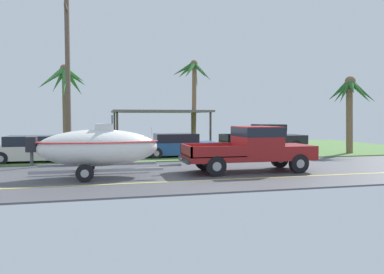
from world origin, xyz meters
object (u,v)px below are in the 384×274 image
(parked_sedan_near, at_px, (36,149))
(parked_pickup_background, at_px, (268,136))
(palm_tree_near_left, at_px, (350,96))
(boat_on_trailer, at_px, (98,148))
(pickup_truck_towing, at_px, (256,147))
(palm_tree_mid, at_px, (66,86))
(utility_pole, at_px, (68,79))
(parked_sedan_far, at_px, (179,146))
(carport_awning, at_px, (159,112))
(palm_tree_near_right, at_px, (193,81))

(parked_sedan_near, bearing_deg, parked_pickup_background, 10.83)
(palm_tree_near_left, bearing_deg, boat_on_trailer, -159.80)
(pickup_truck_towing, distance_m, palm_tree_mid, 12.21)
(palm_tree_near_left, bearing_deg, utility_pole, -176.37)
(parked_sedan_far, height_order, carport_awning, carport_awning)
(parked_sedan_near, bearing_deg, boat_on_trailer, -60.67)
(boat_on_trailer, xyz_separation_m, utility_pole, (-1.45, 4.60, 3.08))
(utility_pole, bearing_deg, parked_sedan_near, 149.71)
(parked_sedan_far, distance_m, palm_tree_near_left, 11.36)
(pickup_truck_towing, bearing_deg, parked_sedan_far, 108.44)
(carport_awning, distance_m, palm_tree_near_right, 3.24)
(pickup_truck_towing, xyz_separation_m, palm_tree_near_right, (-0.12, 10.97, 3.80))
(parked_pickup_background, relative_size, palm_tree_near_right, 0.91)
(parked_pickup_background, relative_size, parked_sedan_near, 1.30)
(palm_tree_mid, bearing_deg, parked_sedan_far, -16.89)
(pickup_truck_towing, bearing_deg, utility_pole, 150.18)
(parked_pickup_background, height_order, parked_sedan_near, parked_pickup_background)
(parked_sedan_near, height_order, parked_sedan_far, same)
(boat_on_trailer, distance_m, parked_sedan_near, 6.43)
(carport_awning, xyz_separation_m, palm_tree_near_right, (2.35, -0.41, 2.19))
(utility_pole, bearing_deg, carport_awning, 50.64)
(parked_sedan_far, relative_size, palm_tree_near_left, 0.88)
(palm_tree_near_right, bearing_deg, parked_sedan_near, -150.73)
(palm_tree_near_right, relative_size, utility_pole, 0.78)
(parked_sedan_far, relative_size, palm_tree_near_right, 0.68)
(carport_awning, xyz_separation_m, utility_pole, (-5.56, -6.78, 1.56))
(parked_sedan_far, distance_m, utility_pole, 7.13)
(pickup_truck_towing, distance_m, parked_sedan_near, 11.22)
(carport_awning, xyz_separation_m, palm_tree_mid, (-6.00, -3.15, 1.49))
(pickup_truck_towing, relative_size, palm_tree_near_right, 0.90)
(parked_pickup_background, relative_size, palm_tree_mid, 1.08)
(parked_pickup_background, xyz_separation_m, utility_pole, (-12.51, -3.71, 3.21))
(parked_sedan_near, xyz_separation_m, utility_pole, (1.69, -0.99, 3.57))
(parked_pickup_background, distance_m, palm_tree_near_right, 6.56)
(pickup_truck_towing, relative_size, palm_tree_near_left, 1.17)
(carport_awning, distance_m, palm_tree_mid, 6.93)
(palm_tree_near_left, distance_m, palm_tree_mid, 17.50)
(pickup_truck_towing, distance_m, parked_pickup_background, 9.44)
(palm_tree_near_right, distance_m, utility_pole, 10.17)
(parked_pickup_background, xyz_separation_m, palm_tree_mid, (-12.95, -0.07, 3.13))
(parked_pickup_background, bearing_deg, parked_sedan_near, -169.17)
(parked_sedan_near, height_order, palm_tree_near_right, palm_tree_near_right)
(carport_awning, height_order, palm_tree_mid, palm_tree_mid)
(boat_on_trailer, xyz_separation_m, palm_tree_mid, (-1.88, 8.23, 3.01))
(pickup_truck_towing, relative_size, parked_sedan_far, 1.33)
(boat_on_trailer, distance_m, parked_sedan_far, 7.75)
(pickup_truck_towing, distance_m, parked_sedan_far, 6.66)
(parked_sedan_far, distance_m, carport_awning, 5.47)
(parked_pickup_background, bearing_deg, boat_on_trailer, -143.10)
(pickup_truck_towing, xyz_separation_m, parked_sedan_far, (-2.10, 6.30, -0.39))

